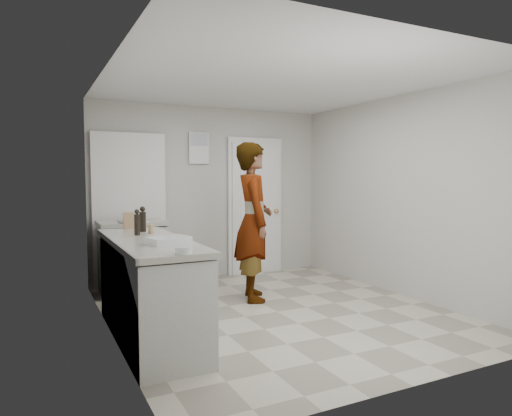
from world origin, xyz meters
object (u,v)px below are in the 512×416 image
cake_mix_box (128,221)px  baking_dish (168,241)px  person (253,222)px  oil_cruet_a (143,220)px  oil_cruet_b (137,223)px  egg_bowl (183,250)px  spice_jar (151,229)px

cake_mix_box → baking_dish: 1.27m
cake_mix_box → baking_dish: (0.09, -1.27, -0.06)m
person → oil_cruet_a: size_ratio=7.26×
oil_cruet_b → baking_dish: oil_cruet_b is taller
oil_cruet_a → baking_dish: 0.94m
person → oil_cruet_b: person is taller
cake_mix_box → baking_dish: bearing=-83.3°
egg_bowl → oil_cruet_a: bearing=88.9°
oil_cruet_b → egg_bowl: 1.21m
oil_cruet_a → oil_cruet_b: 0.29m
baking_dish → person: bearing=40.3°
spice_jar → egg_bowl: size_ratio=0.71×
person → cake_mix_box: bearing=102.5°
spice_jar → oil_cruet_b: size_ratio=0.35×
egg_bowl → cake_mix_box: bearing=91.7°
person → baking_dish: bearing=146.9°
cake_mix_box → spice_jar: (0.12, -0.52, -0.04)m
spice_jar → person: bearing=17.3°
cake_mix_box → egg_bowl: bearing=-85.5°
oil_cruet_a → egg_bowl: size_ratio=2.07×
cake_mix_box → oil_cruet_b: bearing=-90.1°
spice_jar → baking_dish: 0.75m
oil_cruet_b → baking_dish: 0.69m
baking_dish → cake_mix_box: bearing=93.9°
person → baking_dish: person is taller
cake_mix_box → egg_bowl: 1.80m
baking_dish → oil_cruet_b: bearing=99.8°
person → spice_jar: size_ratio=21.31×
oil_cruet_b → baking_dish: bearing=-80.2°
oil_cruet_a → baking_dish: size_ratio=0.68×
spice_jar → oil_cruet_a: (-0.04, 0.19, 0.08)m
person → oil_cruet_a: 1.40m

